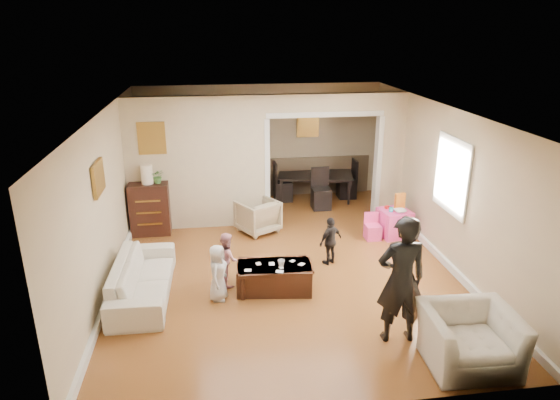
{
  "coord_description": "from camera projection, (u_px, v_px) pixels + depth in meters",
  "views": [
    {
      "loc": [
        -1.09,
        -7.59,
        3.86
      ],
      "look_at": [
        0.0,
        0.2,
        1.05
      ],
      "focal_mm": 31.75,
      "sensor_mm": 36.0,
      "label": 1
    }
  ],
  "objects": [
    {
      "name": "child_toddler",
      "position": [
        330.0,
        241.0,
        8.31
      ],
      "size": [
        0.52,
        0.44,
        0.84
      ],
      "primitive_type": "imported",
      "rotation": [
        0.0,
        0.0,
        -2.57
      ],
      "color": "black",
      "rests_on": "ground"
    },
    {
      "name": "toy_block",
      "position": [
        387.0,
        207.0,
        9.47
      ],
      "size": [
        0.1,
        0.09,
        0.05
      ],
      "primitive_type": "cube",
      "rotation": [
        0.0,
        0.0,
        0.52
      ],
      "color": "red",
      "rests_on": "play_table"
    },
    {
      "name": "adult_person",
      "position": [
        401.0,
        280.0,
        6.15
      ],
      "size": [
        0.63,
        0.42,
        1.71
      ],
      "primitive_type": "imported",
      "rotation": [
        0.0,
        0.0,
        3.12
      ],
      "color": "black",
      "rests_on": "ground"
    },
    {
      "name": "framed_art_partition",
      "position": [
        152.0,
        138.0,
        9.19
      ],
      "size": [
        0.45,
        0.03,
        0.55
      ],
      "primitive_type": "cube",
      "color": "brown",
      "rests_on": "partition_left"
    },
    {
      "name": "armchair_back",
      "position": [
        258.0,
        216.0,
        9.64
      ],
      "size": [
        0.96,
        0.96,
        0.65
      ],
      "primitive_type": "imported",
      "rotation": [
        0.0,
        0.0,
        3.67
      ],
      "color": "tan",
      "rests_on": "ground"
    },
    {
      "name": "cyan_cup",
      "position": [
        391.0,
        209.0,
        9.31
      ],
      "size": [
        0.08,
        0.08,
        0.08
      ],
      "primitive_type": "cylinder",
      "color": "teal",
      "rests_on": "play_table"
    },
    {
      "name": "framed_art_sofa_wall",
      "position": [
        98.0,
        178.0,
        7.0
      ],
      "size": [
        0.03,
        0.55,
        0.4
      ],
      "primitive_type": "cube",
      "color": "brown"
    },
    {
      "name": "window_pane",
      "position": [
        452.0,
        175.0,
        7.98
      ],
      "size": [
        0.03,
        0.95,
        1.1
      ],
      "primitive_type": "cube",
      "color": "white",
      "rests_on": "ground"
    },
    {
      "name": "table_lamp",
      "position": [
        147.0,
        174.0,
        9.26
      ],
      "size": [
        0.22,
        0.22,
        0.36
      ],
      "primitive_type": "cylinder",
      "color": "#FFEECF",
      "rests_on": "dresser"
    },
    {
      "name": "partition_header",
      "position": [
        325.0,
        102.0,
        9.52
      ],
      "size": [
        2.22,
        0.18,
        0.35
      ],
      "primitive_type": "cube",
      "color": "tan",
      "rests_on": "partition_right"
    },
    {
      "name": "dining_table",
      "position": [
        315.0,
        187.0,
        11.46
      ],
      "size": [
        1.84,
        1.26,
        0.59
      ],
      "primitive_type": "imported",
      "rotation": [
        0.0,
        0.0,
        -0.21
      ],
      "color": "black",
      "rests_on": "ground"
    },
    {
      "name": "cereal_box",
      "position": [
        400.0,
        201.0,
        9.44
      ],
      "size": [
        0.21,
        0.1,
        0.3
      ],
      "primitive_type": "cube",
      "rotation": [
        0.0,
        0.0,
        0.17
      ],
      "color": "yellow",
      "rests_on": "play_table"
    },
    {
      "name": "play_table",
      "position": [
        394.0,
        223.0,
        9.47
      ],
      "size": [
        0.62,
        0.62,
        0.52
      ],
      "primitive_type": "cube",
      "rotation": [
        0.0,
        0.0,
        0.17
      ],
      "color": "#FF439F",
      "rests_on": "ground"
    },
    {
      "name": "sofa",
      "position": [
        143.0,
        278.0,
        7.35
      ],
      "size": [
        0.83,
        2.02,
        0.59
      ],
      "primitive_type": "imported",
      "rotation": [
        0.0,
        0.0,
        1.55
      ],
      "color": "beige",
      "rests_on": "ground"
    },
    {
      "name": "craft_papers",
      "position": [
        275.0,
        266.0,
        7.43
      ],
      "size": [
        0.94,
        0.42,
        0.0
      ],
      "color": "white",
      "rests_on": "coffee_table"
    },
    {
      "name": "floor",
      "position": [
        282.0,
        261.0,
        8.52
      ],
      "size": [
        7.0,
        7.0,
        0.0
      ],
      "primitive_type": "plane",
      "color": "#A06329",
      "rests_on": "ground"
    },
    {
      "name": "child_kneel_a",
      "position": [
        218.0,
        273.0,
        7.22
      ],
      "size": [
        0.39,
        0.48,
        0.86
      ],
      "primitive_type": "imported",
      "rotation": [
        0.0,
        0.0,
        1.27
      ],
      "color": "silver",
      "rests_on": "ground"
    },
    {
      "name": "dresser",
      "position": [
        150.0,
        209.0,
        9.49
      ],
      "size": [
        0.74,
        0.42,
        1.02
      ],
      "primitive_type": "cube",
      "color": "#361710",
      "rests_on": "ground"
    },
    {
      "name": "partition_left",
      "position": [
        198.0,
        164.0,
        9.58
      ],
      "size": [
        2.75,
        0.18,
        2.6
      ],
      "primitive_type": "cube",
      "color": "tan",
      "rests_on": "ground"
    },
    {
      "name": "partition_right",
      "position": [
        389.0,
        157.0,
        10.08
      ],
      "size": [
        0.55,
        0.18,
        2.6
      ],
      "primitive_type": "cube",
      "color": "tan",
      "rests_on": "ground"
    },
    {
      "name": "coffee_cup",
      "position": [
        281.0,
        263.0,
        7.42
      ],
      "size": [
        0.12,
        0.12,
        0.1
      ],
      "primitive_type": "imported",
      "rotation": [
        0.0,
        0.0,
        -0.13
      ],
      "color": "silver",
      "rests_on": "coffee_table"
    },
    {
      "name": "armchair_front",
      "position": [
        469.0,
        338.0,
        5.86
      ],
      "size": [
        1.1,
        0.97,
        0.69
      ],
      "primitive_type": "imported",
      "rotation": [
        0.0,
        0.0,
        -0.05
      ],
      "color": "beige",
      "rests_on": "ground"
    },
    {
      "name": "framed_art_alcove",
      "position": [
        308.0,
        124.0,
        11.3
      ],
      "size": [
        0.45,
        0.03,
        0.55
      ],
      "primitive_type": "cube",
      "color": "brown"
    },
    {
      "name": "play_bowl",
      "position": [
        400.0,
        211.0,
        9.27
      ],
      "size": [
        0.25,
        0.25,
        0.05
      ],
      "primitive_type": "imported",
      "rotation": [
        0.0,
        0.0,
        0.17
      ],
      "color": "white",
      "rests_on": "play_table"
    },
    {
      "name": "potted_plant",
      "position": [
        158.0,
        176.0,
        9.3
      ],
      "size": [
        0.24,
        0.21,
        0.27
      ],
      "primitive_type": "imported",
      "color": "#447935",
      "rests_on": "dresser"
    },
    {
      "name": "coffee_table",
      "position": [
        274.0,
        277.0,
        7.54
      ],
      "size": [
        1.18,
        0.7,
        0.42
      ],
      "primitive_type": "cube",
      "rotation": [
        0.0,
        0.0,
        -0.13
      ],
      "color": "#3A1C12",
      "rests_on": "ground"
    },
    {
      "name": "child_kneel_b",
      "position": [
        227.0,
        259.0,
        7.66
      ],
      "size": [
        0.41,
        0.48,
        0.85
      ],
      "primitive_type": "imported",
      "rotation": [
        0.0,
        0.0,
        1.79
      ],
      "color": "#C67C81",
      "rests_on": "ground"
    }
  ]
}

